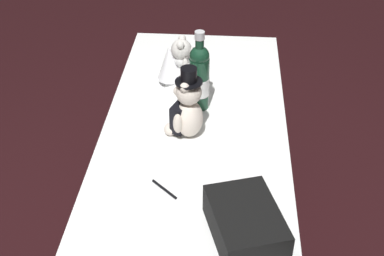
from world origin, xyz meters
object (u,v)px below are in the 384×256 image
(teddy_bear_bride, at_px, (178,65))
(gift_case_black, at_px, (245,223))
(teddy_bear_groom, at_px, (187,109))
(signing_pen, at_px, (163,188))
(champagne_bottle, at_px, (199,77))

(teddy_bear_bride, relative_size, gift_case_black, 0.70)
(teddy_bear_groom, relative_size, signing_pen, 2.93)
(teddy_bear_groom, xyz_separation_m, signing_pen, (-0.32, 0.05, -0.11))
(teddy_bear_bride, distance_m, champagne_bottle, 0.21)
(teddy_bear_bride, height_order, gift_case_black, teddy_bear_bride)
(teddy_bear_bride, xyz_separation_m, gift_case_black, (-0.88, -0.29, -0.04))
(teddy_bear_bride, height_order, signing_pen, teddy_bear_bride)
(teddy_bear_bride, bearing_deg, signing_pen, -178.61)
(teddy_bear_groom, distance_m, gift_case_black, 0.56)
(teddy_bear_groom, relative_size, gift_case_black, 0.91)
(teddy_bear_groom, relative_size, champagne_bottle, 0.86)
(teddy_bear_groom, bearing_deg, signing_pen, 170.92)
(teddy_bear_bride, distance_m, gift_case_black, 0.92)
(teddy_bear_groom, height_order, teddy_bear_bride, teddy_bear_groom)
(teddy_bear_bride, bearing_deg, gift_case_black, -161.75)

